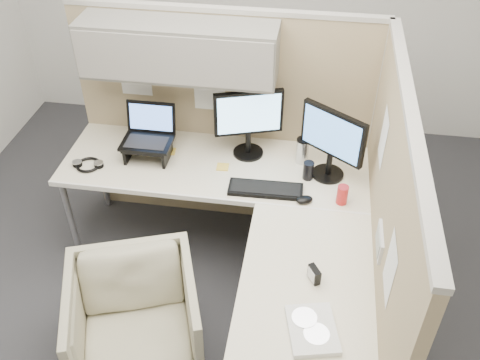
# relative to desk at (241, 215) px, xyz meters

# --- Properties ---
(ground) EXTENTS (4.50, 4.50, 0.00)m
(ground) POSITION_rel_desk_xyz_m (-0.12, -0.13, -0.69)
(ground) COLOR #2D2D31
(ground) RESTS_ON ground
(partition_back) EXTENTS (2.00, 0.36, 1.63)m
(partition_back) POSITION_rel_desk_xyz_m (-0.34, 0.70, 0.41)
(partition_back) COLOR tan
(partition_back) RESTS_ON ground
(partition_right) EXTENTS (0.07, 2.03, 1.63)m
(partition_right) POSITION_rel_desk_xyz_m (0.78, -0.19, 0.13)
(partition_right) COLOR tan
(partition_right) RESTS_ON ground
(desk) EXTENTS (2.00, 1.98, 0.73)m
(desk) POSITION_rel_desk_xyz_m (0.00, 0.00, 0.00)
(desk) COLOR beige
(desk) RESTS_ON ground
(office_chair) EXTENTS (0.87, 0.84, 0.71)m
(office_chair) POSITION_rel_desk_xyz_m (-0.51, -0.57, -0.33)
(office_chair) COLOR #B9B093
(office_chair) RESTS_ON ground
(monitor_left) EXTENTS (0.43, 0.20, 0.47)m
(monitor_left) POSITION_rel_desk_xyz_m (-0.04, 0.56, 0.32)
(monitor_left) COLOR black
(monitor_left) RESTS_ON desk
(monitor_right) EXTENTS (0.38, 0.28, 0.47)m
(monitor_right) POSITION_rel_desk_xyz_m (0.49, 0.41, 0.32)
(monitor_right) COLOR black
(monitor_right) RESTS_ON desk
(laptop_station) EXTENTS (0.32, 0.28, 0.34)m
(laptop_station) POSITION_rel_desk_xyz_m (-0.68, 0.44, 0.17)
(laptop_station) COLOR black
(laptop_station) RESTS_ON desk
(keyboard) EXTENTS (0.46, 0.16, 0.02)m
(keyboard) POSITION_rel_desk_xyz_m (0.12, 0.19, 0.05)
(keyboard) COLOR black
(keyboard) RESTS_ON desk
(mouse) EXTENTS (0.12, 0.10, 0.04)m
(mouse) POSITION_rel_desk_xyz_m (0.36, 0.12, 0.06)
(mouse) COLOR black
(mouse) RESTS_ON desk
(travel_mug) EXTENTS (0.08, 0.08, 0.18)m
(travel_mug) POSITION_rel_desk_xyz_m (0.32, 0.52, 0.13)
(travel_mug) COLOR silver
(travel_mug) RESTS_ON desk
(soda_can_green) EXTENTS (0.07, 0.07, 0.12)m
(soda_can_green) POSITION_rel_desk_xyz_m (0.58, 0.15, 0.10)
(soda_can_green) COLOR #B21E1E
(soda_can_green) RESTS_ON desk
(soda_can_silver) EXTENTS (0.07, 0.07, 0.12)m
(soda_can_silver) POSITION_rel_desk_xyz_m (0.37, 0.36, 0.10)
(soda_can_silver) COLOR black
(soda_can_silver) RESTS_ON desk
(sticky_note_c) EXTENTS (0.08, 0.08, 0.01)m
(sticky_note_c) POSITION_rel_desk_xyz_m (-0.56, 0.49, 0.05)
(sticky_note_c) COLOR yellow
(sticky_note_c) RESTS_ON desk
(sticky_note_d) EXTENTS (0.08, 0.08, 0.01)m
(sticky_note_d) POSITION_rel_desk_xyz_m (-0.18, 0.38, 0.05)
(sticky_note_d) COLOR yellow
(sticky_note_d) RESTS_ON desk
(headphones) EXTENTS (0.20, 0.17, 0.03)m
(headphones) POSITION_rel_desk_xyz_m (-1.04, 0.26, 0.06)
(headphones) COLOR black
(headphones) RESTS_ON desk
(paper_stack) EXTENTS (0.28, 0.32, 0.03)m
(paper_stack) POSITION_rel_desk_xyz_m (0.45, -0.78, 0.06)
(paper_stack) COLOR white
(paper_stack) RESTS_ON desk
(desk_clock) EXTENTS (0.07, 0.09, 0.08)m
(desk_clock) POSITION_rel_desk_xyz_m (0.44, -0.47, 0.08)
(desk_clock) COLOR black
(desk_clock) RESTS_ON desk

